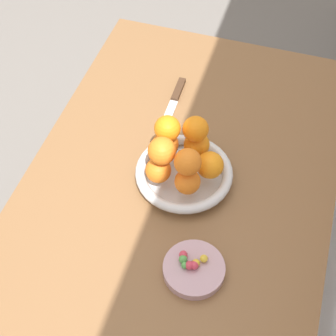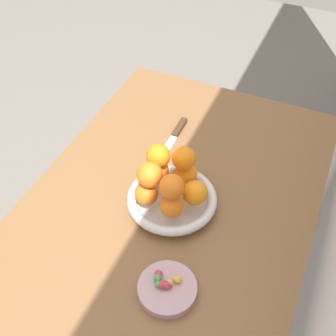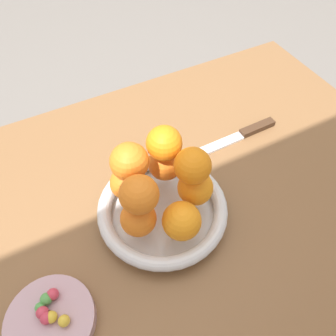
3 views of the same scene
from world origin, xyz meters
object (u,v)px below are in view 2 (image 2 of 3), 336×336
orange_1 (157,171)px  orange_3 (172,206)px  candy_ball_1 (169,283)px  candy_ball_3 (157,278)px  orange_8 (158,156)px  orange_7 (184,158)px  orange_0 (186,174)px  orange_4 (195,193)px  candy_ball_7 (167,285)px  dining_table (172,217)px  fruit_bowl (172,200)px  orange_5 (172,187)px  candy_dish (167,289)px  candy_ball_2 (163,284)px  candy_ball_6 (177,279)px  candy_ball_0 (158,274)px  candy_ball_5 (166,283)px  orange_2 (147,193)px  candy_ball_4 (158,284)px  knife (172,140)px  orange_6 (150,175)px

orange_1 → orange_3: bearing=42.1°
candy_ball_1 → candy_ball_3: same height
orange_8 → candy_ball_1: (0.26, 0.15, -0.11)m
orange_7 → candy_ball_1: (0.28, 0.08, -0.10)m
orange_0 → orange_1: size_ratio=0.98×
orange_4 → candy_ball_7: bearing=7.3°
dining_table → fruit_bowl: size_ratio=4.55×
orange_1 → orange_5: 0.13m
orange_5 → orange_7: (-0.10, -0.01, 0.00)m
candy_dish → candy_ball_2: bearing=-65.8°
orange_1 → candy_ball_6: bearing=33.5°
orange_8 → orange_0: bearing=112.5°
orange_4 → orange_7: (-0.05, -0.05, 0.06)m
candy_ball_0 → candy_ball_3: 0.01m
fruit_bowl → candy_ball_5: bearing=20.7°
candy_ball_5 → orange_0: bearing=-165.7°
candy_ball_1 → candy_ball_6: (-0.02, 0.01, -0.00)m
orange_4 → orange_7: size_ratio=1.06×
orange_2 → candy_ball_7: 0.25m
candy_dish → orange_0: orange_0 is taller
candy_ball_4 → knife: candy_ball_4 is taller
orange_1 → candy_ball_4: (0.28, 0.13, -0.04)m
orange_7 → candy_ball_5: orange_7 is taller
fruit_bowl → candy_ball_4: bearing=16.6°
orange_1 → candy_ball_2: (0.28, 0.14, -0.04)m
dining_table → candy_ball_7: bearing=21.1°
orange_3 → candy_ball_3: 0.19m
orange_2 → orange_3: (0.01, 0.08, -0.00)m
candy_ball_1 → fruit_bowl: bearing=-157.9°
orange_4 → candy_ball_5: 0.25m
candy_ball_0 → candy_ball_1: size_ratio=1.03×
orange_7 → candy_ball_6: orange_7 is taller
candy_ball_2 → candy_ball_5: candy_ball_2 is taller
candy_dish → orange_7: orange_7 is taller
candy_dish → candy_ball_3: bearing=-101.9°
orange_4 → candy_ball_3: 0.24m
orange_6 → candy_ball_6: (0.18, 0.15, -0.10)m
orange_1 → candy_ball_1: bearing=29.9°
knife → orange_7: bearing=31.2°
orange_7 → candy_ball_7: 0.32m
orange_8 → candy_ball_0: 0.30m
orange_0 → orange_6: (0.10, -0.06, 0.06)m
candy_ball_0 → candy_ball_2: size_ratio=0.96×
orange_0 → orange_2: orange_0 is taller
dining_table → orange_8: 0.23m
fruit_bowl → orange_2: size_ratio=3.88×
dining_table → orange_2: bearing=-31.2°
candy_ball_4 → candy_ball_5: bearing=117.9°
candy_ball_4 → candy_ball_2: bearing=100.5°
orange_6 → candy_ball_5: 0.26m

